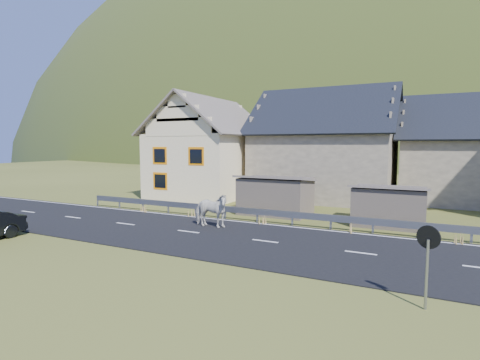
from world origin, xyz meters
The scene contains 13 objects.
ground centered at (0.00, 0.00, 0.00)m, with size 160.00×160.00×0.00m, color #40451A.
road centered at (0.00, 0.00, 0.02)m, with size 60.00×7.00×0.04m, color black.
lane_markings centered at (0.00, 0.00, 0.04)m, with size 60.00×6.60×0.01m, color silver.
guardrail centered at (0.00, 3.68, 0.56)m, with size 28.10×0.09×0.75m.
shed_left centered at (-2.00, 6.50, 1.10)m, with size 4.30×3.30×2.40m, color #6F6154.
shed_right centered at (4.50, 6.00, 1.00)m, with size 3.80×2.90×2.20m, color #6F6154.
house_cream centered at (-10.00, 12.00, 4.36)m, with size 7.80×9.80×8.30m.
house_stone_a centered at (-1.00, 15.00, 4.63)m, with size 10.80×9.80×8.90m.
house_stone_b centered at (9.00, 17.00, 4.24)m, with size 9.80×8.80×8.10m.
mountain centered at (5.00, 180.00, -20.00)m, with size 440.00×280.00×260.00m, color #2B3F17.
conifer_patch centered at (-55.00, 110.00, 6.00)m, with size 76.00×50.00×28.00m, color black.
horse centered at (-3.56, 1.34, 0.92)m, with size 2.09×0.95×1.76m, color silver.
traffic_mirror centered at (6.25, -4.29, 1.60)m, with size 0.57×0.30×2.18m.
Camera 1 is at (6.09, -14.75, 4.23)m, focal length 28.00 mm.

